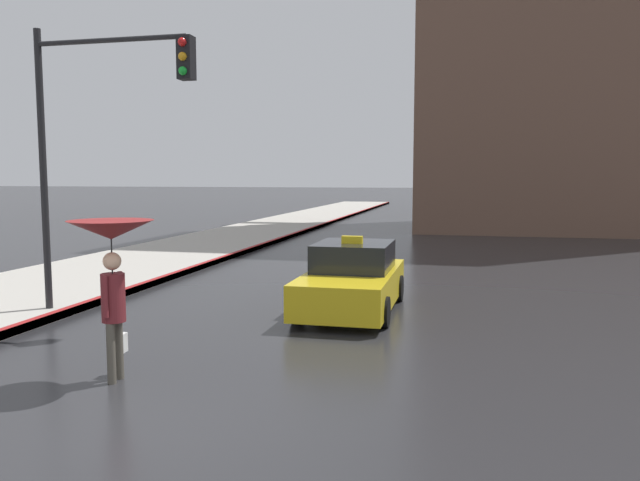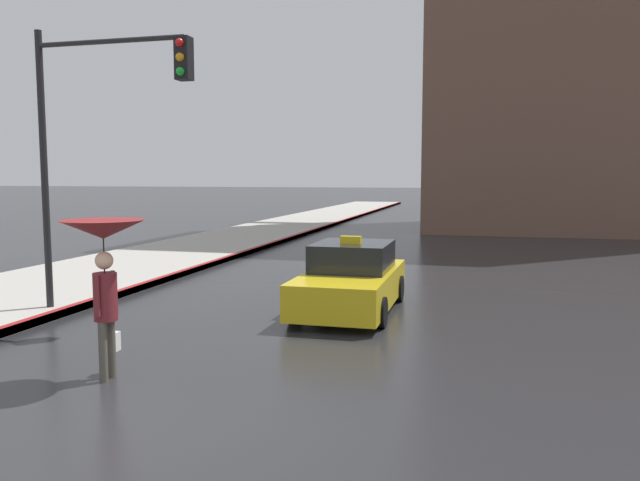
# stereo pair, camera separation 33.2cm
# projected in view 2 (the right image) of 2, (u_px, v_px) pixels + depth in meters

# --- Properties ---
(ground_plane) EXTENTS (300.00, 300.00, 0.00)m
(ground_plane) POSITION_uv_depth(u_px,v_px,m) (93.00, 444.00, 6.74)
(ground_plane) COLOR #262628
(taxi) EXTENTS (1.91, 4.21, 1.62)m
(taxi) POSITION_uv_depth(u_px,v_px,m) (351.00, 280.00, 13.36)
(taxi) COLOR gold
(taxi) RESTS_ON ground_plane
(pedestrian_with_umbrella) EXTENTS (1.17, 1.17, 2.28)m
(pedestrian_with_umbrella) POSITION_uv_depth(u_px,v_px,m) (104.00, 249.00, 8.69)
(pedestrian_with_umbrella) COLOR #4C473D
(pedestrian_with_umbrella) RESTS_ON ground_plane
(traffic_light) EXTENTS (3.38, 0.38, 5.78)m
(traffic_light) POSITION_uv_depth(u_px,v_px,m) (99.00, 119.00, 12.26)
(traffic_light) COLOR black
(traffic_light) RESTS_ON ground_plane
(monument_cross) EXTENTS (9.62, 0.90, 21.87)m
(monument_cross) POSITION_uv_depth(u_px,v_px,m) (437.00, 21.00, 38.32)
(monument_cross) COLOR white
(monument_cross) RESTS_ON ground_plane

